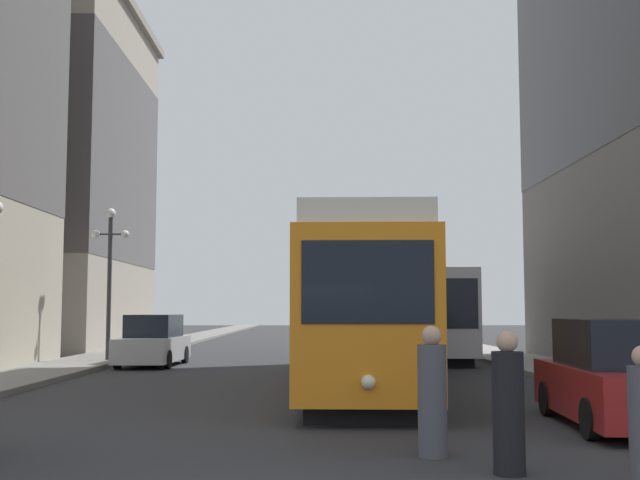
{
  "coord_description": "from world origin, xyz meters",
  "views": [
    {
      "loc": [
        0.3,
        -7.11,
        1.97
      ],
      "look_at": [
        0.45,
        11.93,
        3.66
      ],
      "focal_mm": 44.62,
      "sensor_mm": 36.0,
      "label": 1
    }
  ],
  "objects_px": {
    "parked_car_left_near": "(153,342)",
    "lamp_post_left_far": "(110,260)",
    "parked_car_right_far": "(617,377)",
    "pedestrian_crossing_near": "(508,407)",
    "streetcar": "(360,305)",
    "transit_bus": "(425,311)",
    "pedestrian_crossing_far": "(432,395)"
  },
  "relations": [
    {
      "from": "streetcar",
      "to": "pedestrian_crossing_far",
      "type": "bearing_deg",
      "value": -85.22
    },
    {
      "from": "parked_car_right_far",
      "to": "pedestrian_crossing_near",
      "type": "bearing_deg",
      "value": 57.46
    },
    {
      "from": "streetcar",
      "to": "lamp_post_left_far",
      "type": "xyz_separation_m",
      "value": [
        -8.84,
        9.24,
        1.75
      ]
    },
    {
      "from": "transit_bus",
      "to": "lamp_post_left_far",
      "type": "relative_size",
      "value": 2.1
    },
    {
      "from": "lamp_post_left_far",
      "to": "transit_bus",
      "type": "bearing_deg",
      "value": 14.3
    },
    {
      "from": "pedestrian_crossing_near",
      "to": "lamp_post_left_far",
      "type": "xyz_separation_m",
      "value": [
        -10.01,
        20.02,
        3.05
      ]
    },
    {
      "from": "streetcar",
      "to": "parked_car_left_near",
      "type": "xyz_separation_m",
      "value": [
        -6.94,
        8.18,
        -1.26
      ]
    },
    {
      "from": "transit_bus",
      "to": "parked_car_left_near",
      "type": "bearing_deg",
      "value": -156.49
    },
    {
      "from": "parked_car_left_near",
      "to": "streetcar",
      "type": "bearing_deg",
      "value": -47.71
    },
    {
      "from": "streetcar",
      "to": "parked_car_right_far",
      "type": "height_order",
      "value": "streetcar"
    },
    {
      "from": "pedestrian_crossing_far",
      "to": "lamp_post_left_far",
      "type": "xyz_separation_m",
      "value": [
        -9.26,
        18.85,
        3.03
      ]
    },
    {
      "from": "parked_car_right_far",
      "to": "pedestrian_crossing_near",
      "type": "distance_m",
      "value": 4.77
    },
    {
      "from": "streetcar",
      "to": "lamp_post_left_far",
      "type": "distance_m",
      "value": 12.91
    },
    {
      "from": "lamp_post_left_far",
      "to": "pedestrian_crossing_far",
      "type": "bearing_deg",
      "value": -63.85
    },
    {
      "from": "parked_car_left_near",
      "to": "lamp_post_left_far",
      "type": "distance_m",
      "value": 3.71
    },
    {
      "from": "parked_car_right_far",
      "to": "transit_bus",
      "type": "bearing_deg",
      "value": -84.95
    },
    {
      "from": "pedestrian_crossing_near",
      "to": "pedestrian_crossing_far",
      "type": "bearing_deg",
      "value": -154.3
    },
    {
      "from": "streetcar",
      "to": "transit_bus",
      "type": "distance_m",
      "value": 12.81
    },
    {
      "from": "transit_bus",
      "to": "parked_car_left_near",
      "type": "distance_m",
      "value": 11.18
    },
    {
      "from": "transit_bus",
      "to": "pedestrian_crossing_far",
      "type": "xyz_separation_m",
      "value": [
        -2.96,
        -21.97,
        -1.13
      ]
    },
    {
      "from": "parked_car_left_near",
      "to": "parked_car_right_far",
      "type": "relative_size",
      "value": 1.04
    },
    {
      "from": "streetcar",
      "to": "parked_car_right_far",
      "type": "distance_m",
      "value": 8.07
    },
    {
      "from": "lamp_post_left_far",
      "to": "parked_car_left_near",
      "type": "bearing_deg",
      "value": -29.17
    },
    {
      "from": "pedestrian_crossing_far",
      "to": "parked_car_right_far",
      "type": "bearing_deg",
      "value": 95.89
    },
    {
      "from": "streetcar",
      "to": "pedestrian_crossing_far",
      "type": "height_order",
      "value": "streetcar"
    },
    {
      "from": "transit_bus",
      "to": "pedestrian_crossing_far",
      "type": "height_order",
      "value": "transit_bus"
    },
    {
      "from": "streetcar",
      "to": "parked_car_left_near",
      "type": "bearing_deg",
      "value": 132.58
    },
    {
      "from": "transit_bus",
      "to": "pedestrian_crossing_far",
      "type": "relative_size",
      "value": 6.72
    },
    {
      "from": "pedestrian_crossing_near",
      "to": "lamp_post_left_far",
      "type": "height_order",
      "value": "lamp_post_left_far"
    },
    {
      "from": "pedestrian_crossing_near",
      "to": "pedestrian_crossing_far",
      "type": "height_order",
      "value": "pedestrian_crossing_far"
    },
    {
      "from": "parked_car_right_far",
      "to": "lamp_post_left_far",
      "type": "xyz_separation_m",
      "value": [
        -12.8,
        16.15,
        3.01
      ]
    },
    {
      "from": "streetcar",
      "to": "parked_car_left_near",
      "type": "height_order",
      "value": "streetcar"
    }
  ]
}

